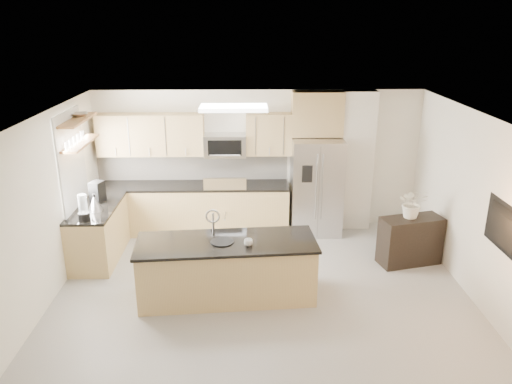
{
  "coord_description": "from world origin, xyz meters",
  "views": [
    {
      "loc": [
        -0.22,
        -5.77,
        3.83
      ],
      "look_at": [
        -0.08,
        1.3,
        1.34
      ],
      "focal_mm": 35.0,
      "sensor_mm": 36.0,
      "label": 1
    }
  ],
  "objects_px": {
    "microwave": "(225,145)",
    "blender": "(83,209)",
    "credenza": "(410,241)",
    "cup": "(248,243)",
    "bowl": "(80,114)",
    "television": "(501,230)",
    "island": "(227,269)",
    "refrigerator": "(316,186)",
    "flower_vase": "(414,196)",
    "kettle": "(95,203)",
    "coffee_maker": "(97,192)",
    "platter": "(222,242)",
    "range": "(226,207)"
  },
  "relations": [
    {
      "from": "microwave",
      "to": "blender",
      "type": "bearing_deg",
      "value": -139.38
    },
    {
      "from": "microwave",
      "to": "blender",
      "type": "relative_size",
      "value": 1.86
    },
    {
      "from": "credenza",
      "to": "cup",
      "type": "relative_size",
      "value": 8.22
    },
    {
      "from": "bowl",
      "to": "television",
      "type": "relative_size",
      "value": 0.31
    },
    {
      "from": "microwave",
      "to": "island",
      "type": "xyz_separation_m",
      "value": [
        0.09,
        -2.48,
        -1.19
      ]
    },
    {
      "from": "refrigerator",
      "to": "flower_vase",
      "type": "height_order",
      "value": "refrigerator"
    },
    {
      "from": "kettle",
      "to": "coffee_maker",
      "type": "xyz_separation_m",
      "value": [
        -0.07,
        0.42,
        0.04
      ]
    },
    {
      "from": "credenza",
      "to": "blender",
      "type": "height_order",
      "value": "blender"
    },
    {
      "from": "credenza",
      "to": "microwave",
      "type": "bearing_deg",
      "value": 139.74
    },
    {
      "from": "microwave",
      "to": "television",
      "type": "bearing_deg",
      "value": -42.75
    },
    {
      "from": "blender",
      "to": "bowl",
      "type": "relative_size",
      "value": 1.24
    },
    {
      "from": "island",
      "to": "cup",
      "type": "distance_m",
      "value": 0.59
    },
    {
      "from": "island",
      "to": "platter",
      "type": "distance_m",
      "value": 0.45
    },
    {
      "from": "range",
      "to": "cup",
      "type": "bearing_deg",
      "value": -80.83
    },
    {
      "from": "microwave",
      "to": "television",
      "type": "relative_size",
      "value": 0.71
    },
    {
      "from": "island",
      "to": "flower_vase",
      "type": "bearing_deg",
      "value": 14.77
    },
    {
      "from": "bowl",
      "to": "cup",
      "type": "bearing_deg",
      "value": -32.76
    },
    {
      "from": "cup",
      "to": "blender",
      "type": "bearing_deg",
      "value": 161.22
    },
    {
      "from": "microwave",
      "to": "television",
      "type": "distance_m",
      "value": 4.79
    },
    {
      "from": "range",
      "to": "blender",
      "type": "distance_m",
      "value": 2.73
    },
    {
      "from": "range",
      "to": "flower_vase",
      "type": "xyz_separation_m",
      "value": [
        3.02,
        -1.34,
        0.69
      ]
    },
    {
      "from": "platter",
      "to": "range",
      "type": "bearing_deg",
      "value": 90.94
    },
    {
      "from": "credenza",
      "to": "bowl",
      "type": "bearing_deg",
      "value": 159.65
    },
    {
      "from": "flower_vase",
      "to": "television",
      "type": "relative_size",
      "value": 0.69
    },
    {
      "from": "television",
      "to": "coffee_maker",
      "type": "bearing_deg",
      "value": 67.92
    },
    {
      "from": "island",
      "to": "cup",
      "type": "bearing_deg",
      "value": -29.58
    },
    {
      "from": "microwave",
      "to": "coffee_maker",
      "type": "relative_size",
      "value": 2.19
    },
    {
      "from": "range",
      "to": "microwave",
      "type": "bearing_deg",
      "value": 90.0
    },
    {
      "from": "island",
      "to": "microwave",
      "type": "bearing_deg",
      "value": 87.83
    },
    {
      "from": "kettle",
      "to": "range",
      "type": "bearing_deg",
      "value": 32.05
    },
    {
      "from": "refrigerator",
      "to": "television",
      "type": "bearing_deg",
      "value": -58.96
    },
    {
      "from": "range",
      "to": "refrigerator",
      "type": "distance_m",
      "value": 1.71
    },
    {
      "from": "range",
      "to": "kettle",
      "type": "height_order",
      "value": "kettle"
    },
    {
      "from": "credenza",
      "to": "television",
      "type": "height_order",
      "value": "television"
    },
    {
      "from": "platter",
      "to": "television",
      "type": "bearing_deg",
      "value": -11.92
    },
    {
      "from": "microwave",
      "to": "coffee_maker",
      "type": "xyz_separation_m",
      "value": [
        -2.1,
        -0.97,
        -0.54
      ]
    },
    {
      "from": "island",
      "to": "cup",
      "type": "xyz_separation_m",
      "value": [
        0.31,
        -0.15,
        0.48
      ]
    },
    {
      "from": "cup",
      "to": "blender",
      "type": "xyz_separation_m",
      "value": [
        -2.48,
        0.84,
        0.18
      ]
    },
    {
      "from": "island",
      "to": "refrigerator",
      "type": "bearing_deg",
      "value": 51.49
    },
    {
      "from": "credenza",
      "to": "flower_vase",
      "type": "xyz_separation_m",
      "value": [
        -0.02,
        0.02,
        0.77
      ]
    },
    {
      "from": "blender",
      "to": "bowl",
      "type": "distance_m",
      "value": 1.55
    },
    {
      "from": "island",
      "to": "blender",
      "type": "bearing_deg",
      "value": 157.84
    },
    {
      "from": "range",
      "to": "flower_vase",
      "type": "distance_m",
      "value": 3.38
    },
    {
      "from": "range",
      "to": "island",
      "type": "distance_m",
      "value": 2.35
    },
    {
      "from": "bowl",
      "to": "refrigerator",
      "type": "bearing_deg",
      "value": 10.79
    },
    {
      "from": "refrigerator",
      "to": "island",
      "type": "xyz_separation_m",
      "value": [
        -1.57,
        -2.31,
        -0.45
      ]
    },
    {
      "from": "coffee_maker",
      "to": "range",
      "type": "bearing_deg",
      "value": 22.02
    },
    {
      "from": "refrigerator",
      "to": "platter",
      "type": "relative_size",
      "value": 5.49
    },
    {
      "from": "bowl",
      "to": "flower_vase",
      "type": "relative_size",
      "value": 0.45
    },
    {
      "from": "cup",
      "to": "bowl",
      "type": "height_order",
      "value": "bowl"
    }
  ]
}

